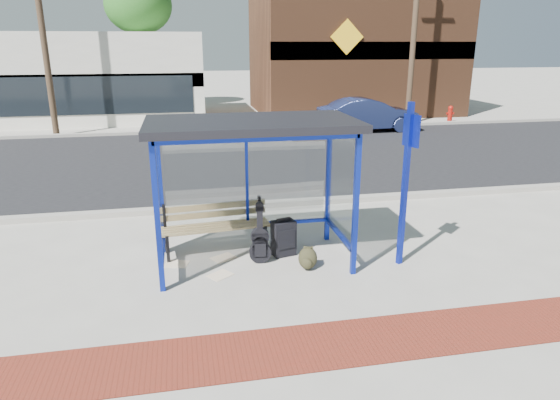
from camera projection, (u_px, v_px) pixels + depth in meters
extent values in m
plane|color=#B2ADA0|center=(254.00, 262.00, 8.50)|extent=(120.00, 120.00, 0.00)
cube|color=maroon|center=(285.00, 349.00, 6.06)|extent=(60.00, 1.00, 0.01)
cube|color=gray|center=(235.00, 206.00, 11.19)|extent=(60.00, 0.25, 0.12)
cube|color=black|center=(218.00, 159.00, 15.98)|extent=(60.00, 10.00, 0.00)
cube|color=gray|center=(208.00, 131.00, 20.73)|extent=(60.00, 0.25, 0.12)
cube|color=#B2ADA0|center=(206.00, 125.00, 22.52)|extent=(60.00, 4.00, 0.01)
cube|color=#0D1F92|center=(157.00, 219.00, 7.17)|extent=(0.08, 0.08, 2.30)
cube|color=#0D1F92|center=(356.00, 206.00, 7.73)|extent=(0.08, 0.08, 2.30)
cube|color=#0D1F92|center=(161.00, 190.00, 8.57)|extent=(0.08, 0.08, 2.30)
cube|color=#0D1F92|center=(328.00, 181.00, 9.13)|extent=(0.08, 0.08, 2.30)
cube|color=#0D1F92|center=(246.00, 123.00, 8.52)|extent=(3.00, 0.08, 0.08)
cube|color=#0D1F92|center=(259.00, 139.00, 7.11)|extent=(3.00, 0.08, 0.08)
cube|color=#0D1F92|center=(154.00, 133.00, 7.54)|extent=(0.08, 1.50, 0.08)
cube|color=#0D1F92|center=(343.00, 127.00, 8.09)|extent=(0.08, 1.50, 0.08)
cube|color=#0D1F92|center=(248.00, 225.00, 9.08)|extent=(3.00, 0.08, 0.06)
cube|color=#0D1F92|center=(162.00, 247.00, 8.10)|extent=(0.08, 1.50, 0.06)
cube|color=#0D1F92|center=(339.00, 234.00, 8.65)|extent=(0.08, 1.50, 0.06)
cube|color=#0D1F92|center=(247.00, 174.00, 8.79)|extent=(0.05, 0.05, 1.90)
cube|color=silver|center=(247.00, 176.00, 8.80)|extent=(2.84, 0.01, 1.82)
cube|color=silver|center=(158.00, 193.00, 7.82)|extent=(0.02, 1.34, 1.82)
cube|color=silver|center=(341.00, 183.00, 8.38)|extent=(0.02, 1.34, 1.82)
cube|color=black|center=(252.00, 124.00, 7.78)|extent=(3.30, 1.80, 0.12)
cube|color=silver|center=(4.00, 78.00, 23.06)|extent=(18.00, 6.00, 4.00)
cube|color=#59331E|center=(352.00, 50.00, 26.31)|extent=(10.00, 7.00, 6.40)
cube|color=black|center=(377.00, 51.00, 23.09)|extent=(10.00, 0.10, 0.80)
cube|color=yellow|center=(347.00, 37.00, 22.53)|extent=(1.56, 0.06, 1.56)
cylinder|color=#4C3826|center=(143.00, 62.00, 27.76)|extent=(0.36, 0.36, 5.00)
ellipsoid|color=#195016|center=(138.00, 5.00, 26.85)|extent=(3.60, 3.60, 3.06)
cylinder|color=#4C3826|center=(403.00, 61.00, 30.63)|extent=(0.36, 0.36, 5.00)
ellipsoid|color=#195016|center=(406.00, 8.00, 29.72)|extent=(3.60, 3.60, 3.06)
cylinder|color=#4C3826|center=(42.00, 30.00, 18.71)|extent=(0.24, 0.24, 8.00)
cylinder|color=#4C3826|center=(414.00, 32.00, 21.49)|extent=(0.24, 0.24, 8.00)
cube|color=black|center=(168.00, 249.00, 8.41)|extent=(0.06, 0.06, 0.48)
cube|color=black|center=(165.00, 229.00, 8.73)|extent=(0.06, 0.06, 0.90)
cube|color=black|center=(167.00, 245.00, 8.60)|extent=(0.09, 0.43, 0.05)
cube|color=black|center=(265.00, 239.00, 8.87)|extent=(0.06, 0.06, 0.48)
cube|color=black|center=(260.00, 220.00, 9.18)|extent=(0.06, 0.06, 0.90)
cube|color=black|center=(262.00, 234.00, 9.05)|extent=(0.09, 0.43, 0.05)
cube|color=tan|center=(217.00, 230.00, 8.60)|extent=(1.91, 0.26, 0.04)
cube|color=tan|center=(216.00, 228.00, 8.70)|extent=(1.91, 0.26, 0.04)
cube|color=tan|center=(215.00, 226.00, 8.81)|extent=(1.91, 0.26, 0.04)
cube|color=tan|center=(214.00, 223.00, 8.92)|extent=(1.91, 0.26, 0.04)
cube|color=tan|center=(213.00, 214.00, 8.91)|extent=(1.91, 0.20, 0.11)
cube|color=tan|center=(213.00, 206.00, 8.86)|extent=(1.91, 0.20, 0.11)
cylinder|color=black|center=(260.00, 252.00, 8.42)|extent=(0.38, 0.14, 0.37)
cylinder|color=black|center=(260.00, 236.00, 8.33)|extent=(0.32, 0.14, 0.31)
cube|color=black|center=(260.00, 245.00, 8.38)|extent=(0.27, 0.13, 0.44)
cube|color=black|center=(260.00, 219.00, 8.24)|extent=(0.11, 0.10, 0.44)
cube|color=black|center=(260.00, 208.00, 8.19)|extent=(0.14, 0.10, 0.09)
cube|color=black|center=(284.00, 238.00, 8.68)|extent=(0.44, 0.33, 0.62)
cylinder|color=black|center=(276.00, 255.00, 8.71)|extent=(0.11, 0.23, 0.06)
cylinder|color=black|center=(291.00, 252.00, 8.83)|extent=(0.11, 0.23, 0.06)
cube|color=black|center=(284.00, 219.00, 8.58)|extent=(0.25, 0.10, 0.05)
cube|color=black|center=(287.00, 239.00, 8.56)|extent=(0.31, 0.09, 0.34)
ellipsoid|color=black|center=(308.00, 258.00, 8.20)|extent=(0.37, 0.31, 0.37)
ellipsoid|color=black|center=(307.00, 264.00, 8.11)|extent=(0.21, 0.18, 0.19)
cube|color=black|center=(308.00, 248.00, 8.17)|extent=(0.11, 0.07, 0.03)
cube|color=#0D1B94|center=(405.00, 186.00, 8.04)|extent=(0.10, 0.10, 2.70)
cube|color=#0D1B94|center=(411.00, 131.00, 7.79)|extent=(0.14, 0.32, 0.51)
cube|color=white|center=(177.00, 264.00, 8.41)|extent=(0.46, 0.41, 0.01)
cube|color=white|center=(220.00, 275.00, 8.00)|extent=(0.47, 0.45, 0.01)
cube|color=white|center=(224.00, 258.00, 8.64)|extent=(0.50, 0.47, 0.01)
imported|color=#1A244B|center=(368.00, 115.00, 20.84)|extent=(4.17, 1.52, 1.37)
cylinder|color=#A8140C|center=(450.00, 116.00, 23.10)|extent=(0.21, 0.21, 0.64)
sphere|color=#A8140C|center=(451.00, 108.00, 23.00)|extent=(0.23, 0.23, 0.23)
cylinder|color=#A8140C|center=(450.00, 113.00, 23.07)|extent=(0.35, 0.13, 0.11)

